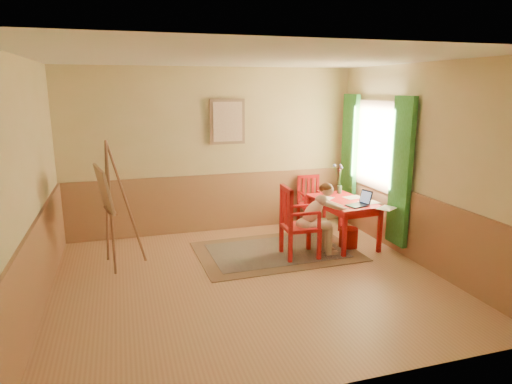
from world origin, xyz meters
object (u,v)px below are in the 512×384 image
object	(u,v)px
table	(343,206)
chair_back	(310,201)
laptop	(360,203)
easel	(107,194)
chair_left	(297,222)
figure	(317,216)

from	to	relation	value
table	chair_back	size ratio (longest dim) A/B	1.37
chair_back	laptop	distance (m)	1.44
chair_back	laptop	xyz separation A→B (m)	(0.20, -1.39, 0.31)
chair_back	easel	world-z (taller)	easel
chair_left	laptop	world-z (taller)	chair_left
chair_back	easel	size ratio (longest dim) A/B	0.51
figure	laptop	bearing A→B (deg)	0.08
laptop	easel	size ratio (longest dim) A/B	0.23
figure	table	bearing A→B (deg)	30.74
table	easel	world-z (taller)	easel
chair_back	laptop	size ratio (longest dim) A/B	2.23
table	chair_left	distance (m)	1.00
laptop	table	bearing A→B (deg)	103.49
chair_left	chair_back	distance (m)	1.60
figure	chair_back	bearing A→B (deg)	70.10
table	figure	size ratio (longest dim) A/B	1.13
chair_back	table	bearing A→B (deg)	-83.89
figure	easel	bearing A→B (deg)	171.58
table	laptop	size ratio (longest dim) A/B	3.06
chair_back	figure	distance (m)	1.49
table	chair_back	distance (m)	1.05
table	figure	bearing A→B (deg)	-149.26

